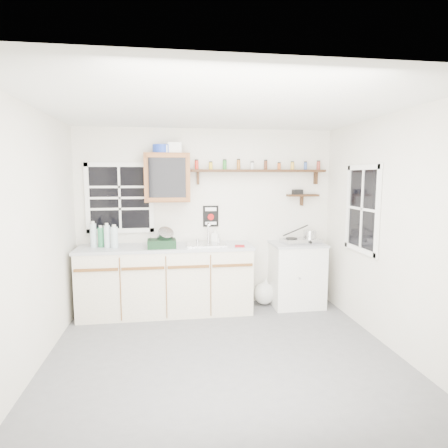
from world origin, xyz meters
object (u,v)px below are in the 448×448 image
Objects in this scene: main_cabinet at (167,279)px; hotplate at (301,241)px; spice_shelf at (258,170)px; dish_rack at (163,241)px; upper_cabinet at (167,178)px; right_cabinet at (297,274)px.

main_cabinet is 1.94m from hotplate.
spice_shelf is 1.66m from dish_rack.
dish_rack is 1.92m from hotplate.
upper_cabinet is (0.03, 0.14, 1.36)m from main_cabinet.
hotplate is at bearing -20.05° from spice_shelf.
upper_cabinet is 1.74× the size of dish_rack.
main_cabinet is at bearing -170.72° from spice_shelf.
right_cabinet is 1.40× the size of upper_cabinet.
dish_rack is (-0.07, -0.26, -0.82)m from upper_cabinet.
spice_shelf is (1.27, 0.07, 0.10)m from upper_cabinet.
hotplate reaches higher than main_cabinet.
spice_shelf is (-0.53, 0.19, 1.47)m from right_cabinet.
upper_cabinet is 1.28m from spice_shelf.
main_cabinet is 0.56m from dish_rack.
upper_cabinet is at bearing 176.24° from right_cabinet.
dish_rack is 0.66× the size of hotplate.
main_cabinet is 1.84m from right_cabinet.
dish_rack is (-1.34, -0.32, -0.92)m from spice_shelf.
hotplate is (0.04, -0.02, 0.49)m from right_cabinet.
upper_cabinet reaches higher than right_cabinet.
spice_shelf is 1.15m from hotplate.
main_cabinet is 1.97m from spice_shelf.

